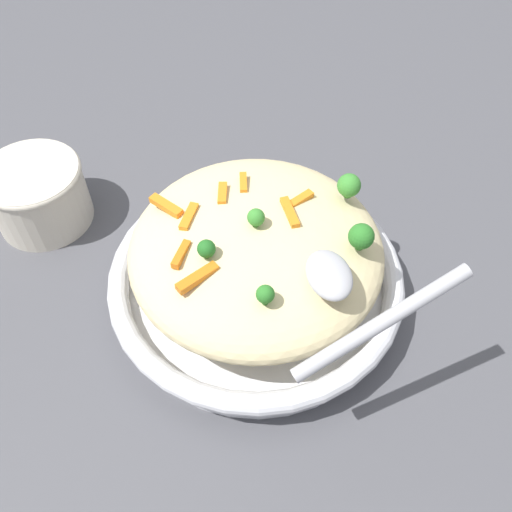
% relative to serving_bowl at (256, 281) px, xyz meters
% --- Properties ---
extents(ground_plane, '(2.40, 2.40, 0.00)m').
position_rel_serving_bowl_xyz_m(ground_plane, '(0.00, 0.00, -0.03)').
color(ground_plane, '#4C4C51').
extents(serving_bowl, '(0.31, 0.31, 0.05)m').
position_rel_serving_bowl_xyz_m(serving_bowl, '(0.00, 0.00, 0.00)').
color(serving_bowl, silver).
rests_on(serving_bowl, ground_plane).
extents(pasta_mound, '(0.26, 0.26, 0.07)m').
position_rel_serving_bowl_xyz_m(pasta_mound, '(0.00, 0.00, 0.05)').
color(pasta_mound, beige).
rests_on(pasta_mound, serving_bowl).
extents(carrot_piece_0, '(0.03, 0.01, 0.01)m').
position_rel_serving_bowl_xyz_m(carrot_piece_0, '(0.06, 0.00, 0.09)').
color(carrot_piece_0, orange).
rests_on(carrot_piece_0, pasta_mound).
extents(carrot_piece_1, '(0.04, 0.03, 0.01)m').
position_rel_serving_bowl_xyz_m(carrot_piece_1, '(0.05, 0.08, 0.09)').
color(carrot_piece_1, orange).
rests_on(carrot_piece_1, pasta_mound).
extents(carrot_piece_2, '(0.03, 0.04, 0.01)m').
position_rel_serving_bowl_xyz_m(carrot_piece_2, '(-0.05, 0.06, 0.09)').
color(carrot_piece_2, orange).
rests_on(carrot_piece_2, pasta_mound).
extents(carrot_piece_3, '(0.03, 0.02, 0.01)m').
position_rel_serving_bowl_xyz_m(carrot_piece_3, '(-0.02, 0.07, 0.09)').
color(carrot_piece_3, orange).
rests_on(carrot_piece_3, pasta_mound).
extents(carrot_piece_4, '(0.02, 0.03, 0.01)m').
position_rel_serving_bowl_xyz_m(carrot_piece_4, '(0.03, -0.05, 0.09)').
color(carrot_piece_4, orange).
rests_on(carrot_piece_4, pasta_mound).
extents(carrot_piece_5, '(0.03, 0.02, 0.01)m').
position_rel_serving_bowl_xyz_m(carrot_piece_5, '(0.03, 0.06, 0.09)').
color(carrot_piece_5, orange).
rests_on(carrot_piece_5, pasta_mound).
extents(carrot_piece_6, '(0.03, 0.01, 0.01)m').
position_rel_serving_bowl_xyz_m(carrot_piece_6, '(0.05, 0.02, 0.09)').
color(carrot_piece_6, orange).
rests_on(carrot_piece_6, pasta_mound).
extents(carrot_piece_7, '(0.04, 0.01, 0.01)m').
position_rel_serving_bowl_xyz_m(carrot_piece_7, '(0.01, -0.04, 0.09)').
color(carrot_piece_7, orange).
rests_on(carrot_piece_7, pasta_mound).
extents(broccoli_floret_0, '(0.02, 0.02, 0.03)m').
position_rel_serving_bowl_xyz_m(broccoli_floret_0, '(0.03, -0.10, 0.10)').
color(broccoli_floret_0, '#377928').
rests_on(broccoli_floret_0, pasta_mound).
extents(broccoli_floret_1, '(0.02, 0.02, 0.02)m').
position_rel_serving_bowl_xyz_m(broccoli_floret_1, '(0.00, 0.00, 0.10)').
color(broccoli_floret_1, '#377928').
rests_on(broccoli_floret_1, pasta_mound).
extents(broccoli_floret_2, '(0.02, 0.02, 0.02)m').
position_rel_serving_bowl_xyz_m(broccoli_floret_2, '(-0.08, 0.01, 0.09)').
color(broccoli_floret_2, '#296820').
rests_on(broccoli_floret_2, pasta_mound).
extents(broccoli_floret_3, '(0.02, 0.02, 0.03)m').
position_rel_serving_bowl_xyz_m(broccoli_floret_3, '(-0.04, -0.09, 0.10)').
color(broccoli_floret_3, '#296820').
rests_on(broccoli_floret_3, pasta_mound).
extents(broccoli_floret_4, '(0.02, 0.02, 0.02)m').
position_rel_serving_bowl_xyz_m(broccoli_floret_4, '(-0.02, 0.05, 0.10)').
color(broccoli_floret_4, '#205B1C').
rests_on(broccoli_floret_4, pasta_mound).
extents(serving_spoon, '(0.12, 0.15, 0.07)m').
position_rel_serving_bowl_xyz_m(serving_spoon, '(-0.10, -0.05, 0.11)').
color(serving_spoon, '#B7B7BC').
rests_on(serving_spoon, pasta_mound).
extents(companion_bowl, '(0.12, 0.12, 0.08)m').
position_rel_serving_bowl_xyz_m(companion_bowl, '(0.17, 0.23, 0.02)').
color(companion_bowl, beige).
rests_on(companion_bowl, ground_plane).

